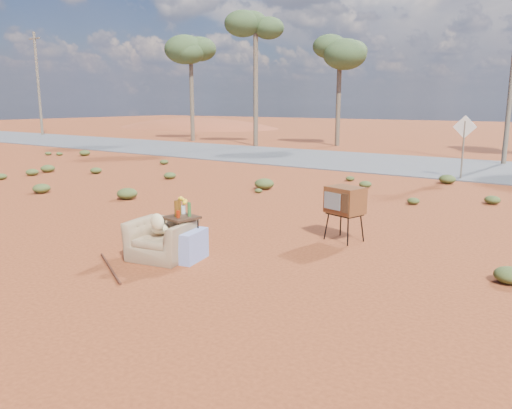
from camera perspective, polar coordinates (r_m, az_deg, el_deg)
The scene contains 13 objects.
ground at distance 8.54m, azimuth -6.68°, elevation -6.33°, with size 140.00×140.00×0.00m, color #953F1D.
highway at distance 21.90m, azimuth 20.25°, elevation 4.08°, with size 140.00×7.00×0.04m, color #565659.
dirt_mound at distance 53.53m, azimuth -6.80°, elevation 8.72°, with size 26.00×18.00×2.00m, color brown.
armchair at distance 8.59m, azimuth -10.21°, elevation -3.47°, with size 1.27×0.96×0.88m.
tv_unit at distance 9.62m, azimuth 10.13°, elevation 0.41°, with size 0.77×0.68×1.05m.
side_table at distance 8.58m, azimuth -8.52°, elevation -1.13°, with size 0.59×0.59×1.01m.
rusty_bar at distance 8.36m, azimuth -16.32°, elevation -6.96°, with size 0.04×0.04×1.61m, color #502215.
road_sign at distance 18.52m, azimuth 22.68°, elevation 7.26°, with size 0.78×0.06×2.19m.
eucalyptus_far_left at distance 35.19m, azimuth -7.48°, elevation 16.93°, with size 3.20×3.20×7.10m.
eucalyptus_left at distance 30.82m, azimuth -0.04°, elevation 19.62°, with size 3.20×3.20×8.10m.
eucalyptus_near_left at distance 31.23m, azimuth 9.57°, elevation 16.65°, with size 3.20×3.20×6.60m.
utility_pole_west at distance 44.24m, azimuth -23.64°, elevation 12.64°, with size 1.40×0.20×8.00m.
scrub_patch at distance 12.44m, azimuth 3.91°, elevation 0.09°, with size 17.49×8.07×0.33m.
Camera 1 is at (5.41, -6.06, 2.62)m, focal length 35.00 mm.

